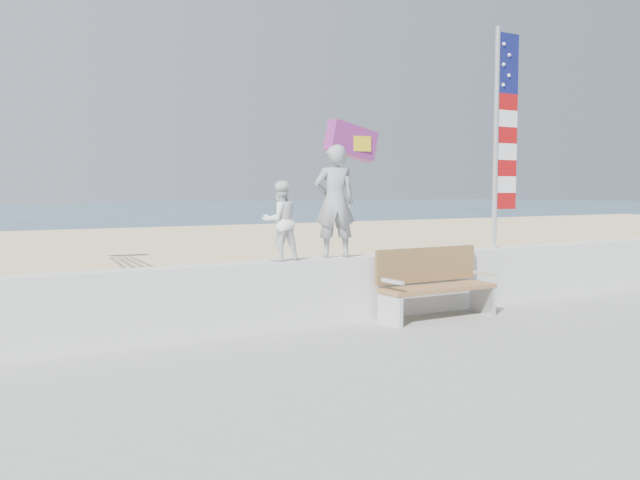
# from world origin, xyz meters

# --- Properties ---
(ground) EXTENTS (220.00, 220.00, 0.00)m
(ground) POSITION_xyz_m (0.00, 0.00, 0.00)
(ground) COLOR #2F4C5F
(ground) RESTS_ON ground
(sand) EXTENTS (90.00, 40.00, 0.08)m
(sand) POSITION_xyz_m (0.00, 9.00, 0.04)
(sand) COLOR beige
(sand) RESTS_ON ground
(seawall) EXTENTS (30.00, 0.35, 0.90)m
(seawall) POSITION_xyz_m (0.00, 2.00, 0.63)
(seawall) COLOR silver
(seawall) RESTS_ON boardwalk
(adult) EXTENTS (0.66, 0.53, 1.55)m
(adult) POSITION_xyz_m (0.55, 2.00, 1.86)
(adult) COLOR gray
(adult) RESTS_ON seawall
(child) EXTENTS (0.51, 0.40, 1.05)m
(child) POSITION_xyz_m (-0.29, 2.00, 1.61)
(child) COLOR white
(child) RESTS_ON seawall
(bench) EXTENTS (1.80, 0.57, 1.00)m
(bench) POSITION_xyz_m (1.96, 1.55, 0.69)
(bench) COLOR #9B6E43
(bench) RESTS_ON boardwalk
(flag) EXTENTS (0.50, 0.08, 3.50)m
(flag) POSITION_xyz_m (3.70, 2.00, 2.99)
(flag) COLOR white
(flag) RESTS_ON seawall
(parafoil_kite) EXTENTS (1.09, 0.35, 0.73)m
(parafoil_kite) POSITION_xyz_m (2.42, 4.40, 2.89)
(parafoil_kite) COLOR red
(parafoil_kite) RESTS_ON ground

